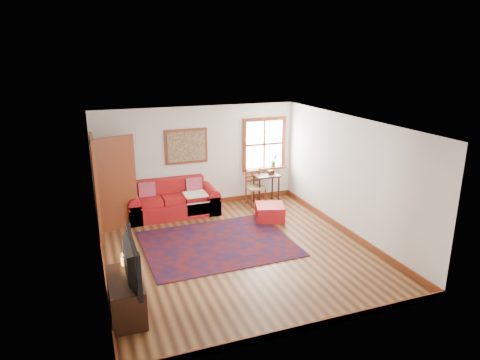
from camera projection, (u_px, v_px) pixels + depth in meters
name	position (u px, v px, depth m)	size (l,w,h in m)	color
ground	(236.00, 250.00, 8.40)	(5.50, 5.50, 0.00)	#412211
room_envelope	(236.00, 169.00, 7.94)	(5.04, 5.54, 2.52)	silver
window	(265.00, 149.00, 11.04)	(1.18, 0.20, 1.38)	white
doorway	(109.00, 184.00, 8.96)	(0.89, 1.08, 2.14)	black
framed_artwork	(186.00, 146.00, 10.29)	(1.05, 0.07, 0.85)	brown
persian_rug	(218.00, 243.00, 8.65)	(2.92, 2.33, 0.02)	#500E0B
red_leather_sofa	(173.00, 203.00, 10.16)	(2.13, 0.88, 0.83)	#A61518
red_ottoman	(270.00, 212.00, 9.87)	(0.63, 0.63, 0.36)	#A61518
side_table	(266.00, 179.00, 10.87)	(0.62, 0.47, 0.75)	#331A11
ladder_back_chair	(255.00, 186.00, 10.77)	(0.46, 0.44, 0.93)	tan
media_cabinet	(126.00, 296.00, 6.27)	(0.48, 1.06, 0.58)	#331A11
television	(125.00, 261.00, 5.97)	(1.18, 0.15, 0.68)	black
candle_hurricane	(124.00, 260.00, 6.56)	(0.12, 0.12, 0.18)	silver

